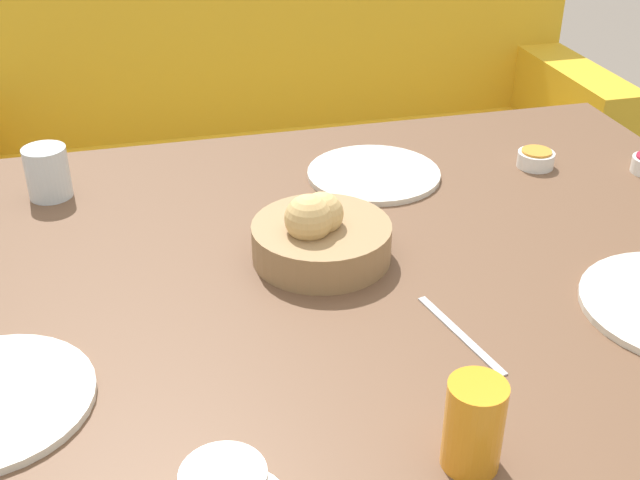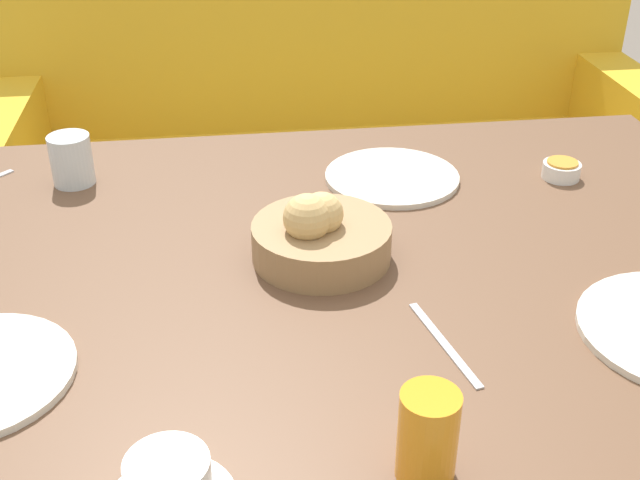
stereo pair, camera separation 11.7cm
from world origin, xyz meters
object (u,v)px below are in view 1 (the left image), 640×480
at_px(water_tumbler, 48,172).
at_px(jam_bowl_honey, 536,159).
at_px(fork_silver, 460,334).
at_px(couch, 279,174).
at_px(bread_basket, 319,236).
at_px(plate_far_center, 374,174).
at_px(juice_glass, 474,425).

distance_m(water_tumbler, jam_bowl_honey, 0.85).
bearing_deg(fork_silver, jam_bowl_honey, 53.10).
xyz_separation_m(couch, water_tumbler, (-0.56, -0.84, 0.46)).
bearing_deg(bread_basket, fork_silver, -60.26).
bearing_deg(fork_silver, couch, 88.43).
bearing_deg(jam_bowl_honey, fork_silver, -126.90).
bearing_deg(couch, plate_far_center, -90.25).
xyz_separation_m(juice_glass, jam_bowl_honey, (0.41, 0.65, -0.04)).
bearing_deg(fork_silver, bread_basket, 119.74).
bearing_deg(plate_far_center, fork_silver, -94.10).
height_order(plate_far_center, juice_glass, juice_glass).
relative_size(plate_far_center, fork_silver, 1.31).
distance_m(water_tumbler, fork_silver, 0.74).
distance_m(couch, fork_silver, 1.44).
height_order(bread_basket, juice_glass, bread_basket).
relative_size(couch, water_tumbler, 21.13).
height_order(couch, fork_silver, couch).
bearing_deg(plate_far_center, jam_bowl_honey, -6.20).
relative_size(couch, plate_far_center, 7.86).
height_order(plate_far_center, water_tumbler, water_tumbler).
bearing_deg(plate_far_center, bread_basket, -123.26).
bearing_deg(bread_basket, couch, 81.78).
relative_size(plate_far_center, jam_bowl_honey, 3.57).
bearing_deg(water_tumbler, bread_basket, -38.31).
xyz_separation_m(jam_bowl_honey, fork_silver, (-0.33, -0.44, -0.01)).
bearing_deg(bread_basket, jam_bowl_honey, 25.12).
distance_m(couch, plate_far_center, 1.00).
xyz_separation_m(couch, fork_silver, (-0.04, -1.38, 0.41)).
distance_m(plate_far_center, water_tumbler, 0.56).
bearing_deg(water_tumbler, fork_silver, -45.81).
distance_m(bread_basket, jam_bowl_honey, 0.51).
relative_size(jam_bowl_honey, fork_silver, 0.37).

